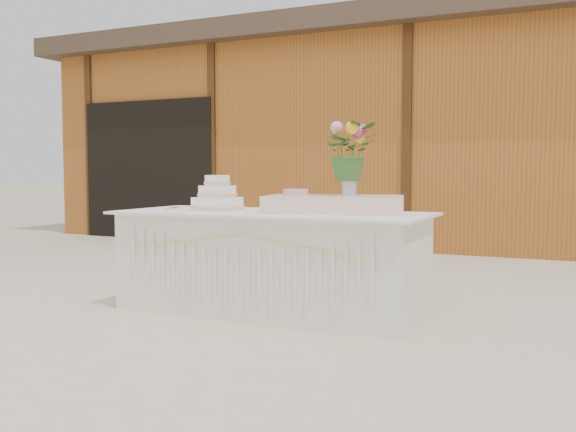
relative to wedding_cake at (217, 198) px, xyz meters
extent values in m
plane|color=beige|center=(0.50, -0.04, -0.86)|extent=(80.00, 80.00, 0.00)
cube|color=#97561F|center=(0.50, 5.96, 0.64)|extent=(12.00, 4.00, 3.00)
cube|color=#3E2F22|center=(0.50, 5.96, 2.29)|extent=(12.60, 4.60, 0.30)
cube|color=black|center=(-3.70, 3.94, 0.24)|extent=(2.40, 0.08, 2.20)
cube|color=white|center=(0.50, -0.04, -0.49)|extent=(2.28, 0.88, 0.75)
cube|color=white|center=(0.50, -0.04, -0.10)|extent=(2.40, 1.00, 0.02)
cube|color=white|center=(0.00, 0.00, -0.04)|extent=(0.33, 0.33, 0.10)
cube|color=#F1B598|center=(0.00, 0.00, -0.07)|extent=(0.35, 0.35, 0.02)
cube|color=white|center=(0.00, 0.00, 0.05)|extent=(0.24, 0.24, 0.09)
cube|color=#F1B598|center=(0.00, 0.00, 0.03)|extent=(0.25, 0.25, 0.02)
cube|color=white|center=(0.00, 0.00, 0.14)|extent=(0.16, 0.16, 0.08)
cube|color=#F1B598|center=(0.00, 0.00, 0.12)|extent=(0.17, 0.17, 0.02)
cylinder|color=white|center=(0.69, 0.00, -0.09)|extent=(0.21, 0.21, 0.01)
cylinder|color=white|center=(0.69, 0.00, -0.06)|extent=(0.06, 0.06, 0.04)
cylinder|color=white|center=(0.69, 0.00, -0.04)|extent=(0.24, 0.24, 0.01)
cylinder|color=#F0ADAE|center=(0.69, 0.00, 0.02)|extent=(0.19, 0.19, 0.11)
cube|color=beige|center=(0.97, 0.07, -0.03)|extent=(1.12, 0.81, 0.13)
cylinder|color=silver|center=(1.07, 0.14, 0.11)|extent=(0.12, 0.12, 0.16)
imported|color=#325D25|center=(1.07, 0.14, 0.41)|extent=(0.52, 0.51, 0.44)
camera|label=1|loc=(2.69, -4.40, 0.21)|focal=40.00mm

